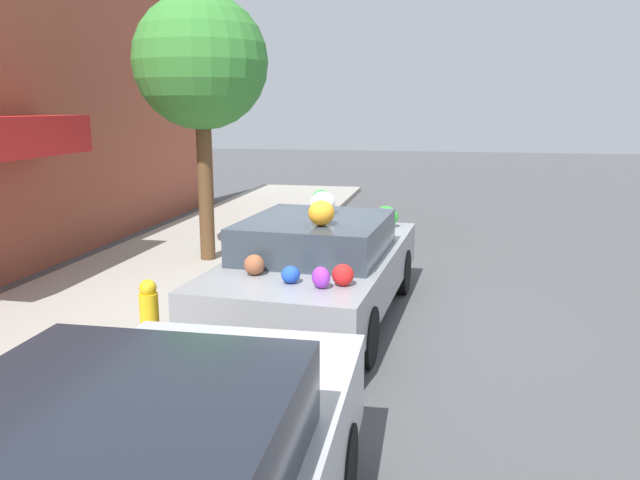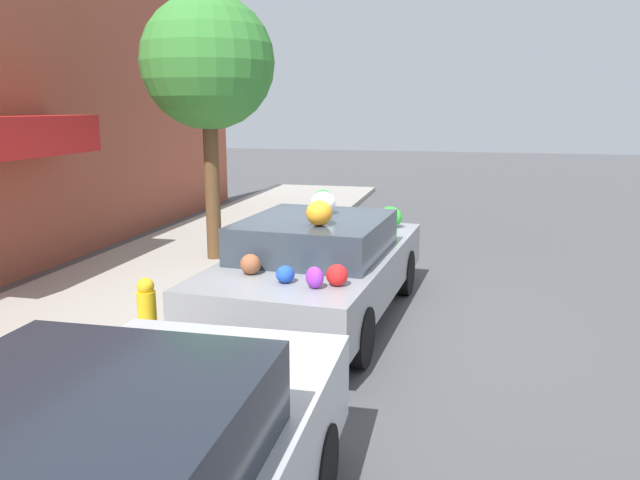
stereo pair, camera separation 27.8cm
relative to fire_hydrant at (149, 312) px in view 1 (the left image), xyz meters
name	(u,v)px [view 1 (the left image)]	position (x,y,z in m)	size (l,w,h in m)	color
ground_plane	(318,317)	(1.50, -1.50, -0.46)	(60.00, 60.00, 0.00)	#4C4C4F
sidewalk_curb	(119,300)	(1.50, 1.20, -0.40)	(24.00, 3.20, 0.12)	#9E998E
street_tree	(201,64)	(3.67, 0.79, 2.76)	(2.08, 2.08, 4.18)	brown
fire_hydrant	(149,312)	(0.00, 0.00, 0.00)	(0.20, 0.20, 0.70)	gold
art_car	(320,264)	(1.46, -1.53, 0.23)	(4.32, 2.09, 1.57)	gray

